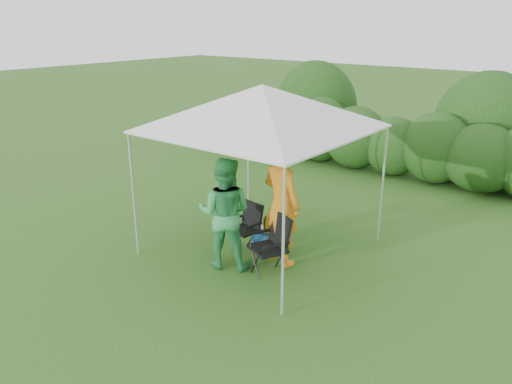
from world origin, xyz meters
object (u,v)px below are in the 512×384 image
Objects in this scene: chair_right at (273,241)px; man at (281,204)px; chair_left at (248,223)px; cooler at (264,237)px; woman at (225,213)px; canopy at (262,107)px.

man is (-0.11, 0.37, 0.48)m from chair_right.
chair_left is 0.43m from cooler.
chair_right is 1.15× the size of chair_left.
woman is at bearing -134.10° from chair_right.
woman is at bearing 56.81° from man.
canopy reaches higher than chair_right.
cooler is (0.03, 0.99, -0.75)m from woman.
chair_left is 0.85m from woman.
woman is (-0.06, -0.88, -1.56)m from canopy.
man is 4.46× the size of cooler.
man is at bearing -21.37° from canopy.
canopy is 2.01m from chair_left.
chair_left reaches higher than cooler.
chair_right is at bearing -41.13° from canopy.
chair_left is at bearing 178.17° from chair_right.
man is 1.09m from cooler.
cooler is at bearing -118.04° from woman.
canopy is at bearing 51.62° from chair_left.
canopy is 1.53× the size of man.
cooler is at bearing 103.09° from canopy.
cooler is at bearing 69.78° from chair_left.
woman is at bearing -112.90° from cooler.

